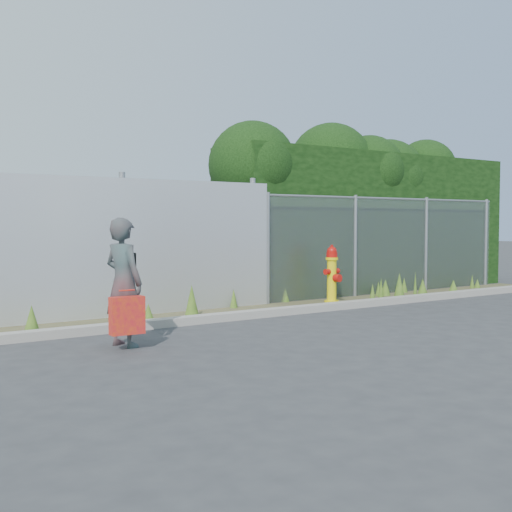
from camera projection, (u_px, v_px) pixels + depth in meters
The scene contains 10 objects.
ground at pixel (333, 334), 8.64m from camera, with size 80.00×80.00×0.00m, color #323234.
curb at pixel (257, 314), 10.12m from camera, with size 16.00×0.22×0.12m, color gray.
weed_strip at pixel (224, 307), 10.48m from camera, with size 16.00×1.31×0.54m.
corrugated_fence at pixel (25, 250), 9.24m from camera, with size 8.50×0.21×2.30m.
chainlink_fence at pixel (392, 245), 13.45m from camera, with size 6.50×0.07×2.05m.
hedge at pixel (359, 199), 14.25m from camera, with size 7.71×2.08×3.68m.
fire_hydrant at pixel (332, 275), 11.87m from camera, with size 0.36×0.33×1.09m.
woman at pixel (123, 282), 7.73m from camera, with size 0.57×0.37×1.56m, color #0F6161.
red_tote_bag at pixel (127, 315), 7.46m from camera, with size 0.40×0.15×0.52m.
black_shoulder_bag at pixel (126, 260), 7.86m from camera, with size 0.24×0.10×0.18m.
Camera 1 is at (-5.68, -6.50, 1.50)m, focal length 45.00 mm.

